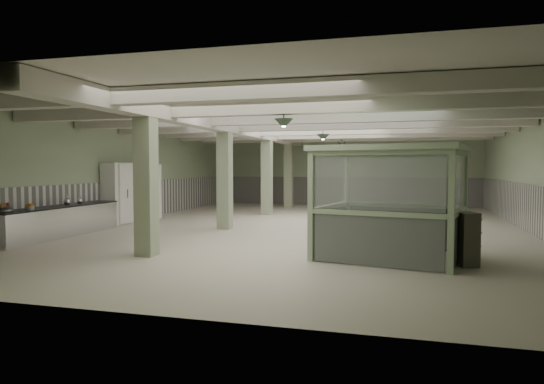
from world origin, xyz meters
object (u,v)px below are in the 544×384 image
(prep_counter, at_px, (59,221))
(filing_cabinet, at_px, (466,239))
(walkin_cooler, at_px, (128,193))
(guard_booth, at_px, (391,182))

(prep_counter, xyz_separation_m, filing_cabinet, (11.01, -1.24, 0.10))
(filing_cabinet, bearing_deg, walkin_cooler, 135.99)
(walkin_cooler, bearing_deg, prep_counter, -88.73)
(walkin_cooler, distance_m, guard_booth, 10.58)
(prep_counter, distance_m, guard_booth, 9.57)
(prep_counter, height_order, walkin_cooler, walkin_cooler)
(guard_booth, height_order, filing_cabinet, guard_booth)
(prep_counter, bearing_deg, guard_booth, -4.46)
(prep_counter, relative_size, guard_booth, 1.32)
(prep_counter, height_order, filing_cabinet, filing_cabinet)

